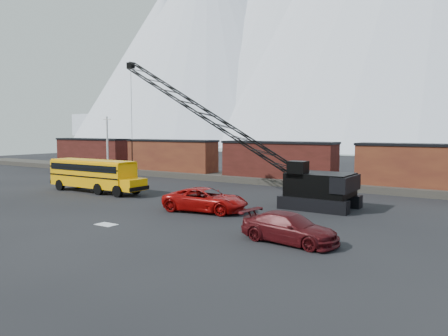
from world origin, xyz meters
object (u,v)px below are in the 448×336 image
Objects in this scene: red_pickup at (206,200)px; maroon_suv at (289,228)px; crawler_crane at (216,121)px; school_bus at (95,174)px.

red_pickup reaches higher than maroon_suv.
red_pickup is at bearing -62.53° from crawler_crane.
crawler_crane reaches higher than school_bus.
crawler_crane is at bearing 16.51° from school_bus.
maroon_suv is 0.24× the size of crawler_crane.
crawler_crane reaches higher than red_pickup.
school_bus is at bearing 79.25° from maroon_suv.
crawler_crane reaches higher than maroon_suv.
crawler_crane is (-3.12, 5.99, 6.06)m from red_pickup.
maroon_suv is (24.52, -7.27, -0.98)m from school_bus.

